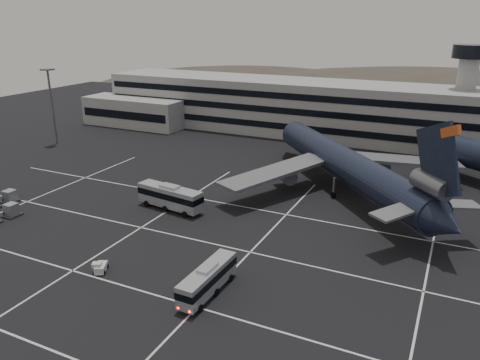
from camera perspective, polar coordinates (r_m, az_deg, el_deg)
ground at (r=65.99m, az=-9.85°, el=-8.03°), size 260.00×260.00×0.00m
lane_markings at (r=66.02m, az=-8.81°, el=-7.95°), size 90.00×55.62×0.01m
terminal at (r=126.43m, az=7.76°, el=8.63°), size 125.00×26.00×24.00m
hills at (r=221.91m, az=20.87°, el=7.14°), size 352.00×180.00×44.00m
lightpole_left at (r=123.25m, az=-22.07°, el=9.45°), size 2.40×2.40×18.28m
trijet_main at (r=84.45m, az=12.98°, el=1.78°), size 42.81×46.47×18.08m
bus_near at (r=54.27m, az=-3.98°, el=-11.89°), size 2.72×10.01×3.51m
bus_far at (r=77.10m, az=-8.52°, el=-1.96°), size 12.12×4.30×4.19m
tug_b at (r=61.35m, az=-16.60°, el=-10.18°), size 2.11×2.49×1.39m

